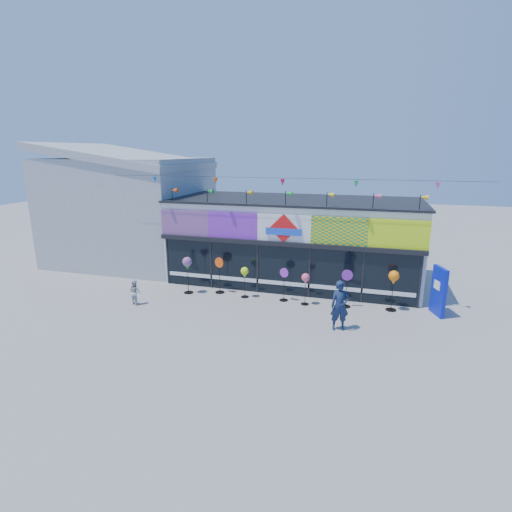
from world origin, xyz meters
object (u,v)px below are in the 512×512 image
at_px(blue_sign, 439,291).
at_px(child, 135,292).
at_px(spinner_2, 245,273).
at_px(adult_man, 340,306).
at_px(spinner_6, 394,279).
at_px(spinner_0, 187,264).
at_px(spinner_5, 347,287).
at_px(spinner_1, 219,274).
at_px(spinner_4, 306,280).
at_px(spinner_3, 284,284).

bearing_deg(blue_sign, child, 171.41).
bearing_deg(spinner_2, adult_man, -27.20).
distance_m(spinner_6, child, 10.85).
bearing_deg(spinner_0, adult_man, -16.13).
bearing_deg(spinner_5, spinner_0, -177.72).
xyz_separation_m(spinner_6, child, (-10.56, -2.33, -0.83)).
xyz_separation_m(spinner_6, adult_man, (-1.93, -2.47, -0.43)).
height_order(spinner_1, spinner_4, spinner_1).
relative_size(adult_man, child, 1.74).
relative_size(spinner_4, spinner_6, 0.82).
distance_m(spinner_0, adult_man, 7.35).
height_order(spinner_0, child, spinner_0).
relative_size(spinner_3, spinner_5, 0.91).
bearing_deg(adult_man, spinner_1, 139.62).
relative_size(spinner_6, adult_man, 0.91).
relative_size(blue_sign, spinner_0, 1.15).
xyz_separation_m(spinner_0, spinner_4, (5.43, 0.08, -0.27)).
distance_m(spinner_4, spinner_6, 3.57).
distance_m(spinner_3, spinner_4, 1.05).
bearing_deg(spinner_6, spinner_4, -174.35).
distance_m(spinner_4, adult_man, 2.67).
xyz_separation_m(blue_sign, child, (-12.29, -2.39, -0.46)).
height_order(spinner_0, adult_man, adult_man).
relative_size(spinner_3, child, 1.39).
height_order(spinner_1, child, spinner_1).
bearing_deg(spinner_5, spinner_2, -178.95).
relative_size(blue_sign, spinner_4, 1.42).
height_order(spinner_0, spinner_3, spinner_0).
relative_size(blue_sign, child, 1.84).
bearing_deg(spinner_5, spinner_3, -179.82).
height_order(spinner_2, spinner_6, spinner_6).
bearing_deg(child, spinner_3, -139.74).
height_order(spinner_5, child, spinner_5).
relative_size(spinner_0, spinner_4, 1.24).
distance_m(spinner_5, adult_man, 2.33).
distance_m(spinner_2, spinner_3, 1.81).
distance_m(spinner_0, spinner_1, 1.53).
relative_size(spinner_2, spinner_4, 1.01).
height_order(spinner_2, spinner_5, spinner_5).
relative_size(spinner_2, adult_man, 0.75).
xyz_separation_m(spinner_0, spinner_1, (1.39, 0.44, -0.49)).
relative_size(spinner_0, spinner_6, 1.01).
distance_m(blue_sign, spinner_0, 10.72).
distance_m(blue_sign, spinner_6, 1.77).
relative_size(spinner_1, spinner_5, 1.04).
bearing_deg(spinner_0, blue_sign, 2.59).
bearing_deg(spinner_4, spinner_5, 6.88).
bearing_deg(child, spinner_6, -147.10).
height_order(spinner_2, spinner_4, spinner_2).
height_order(spinner_2, child, spinner_2).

